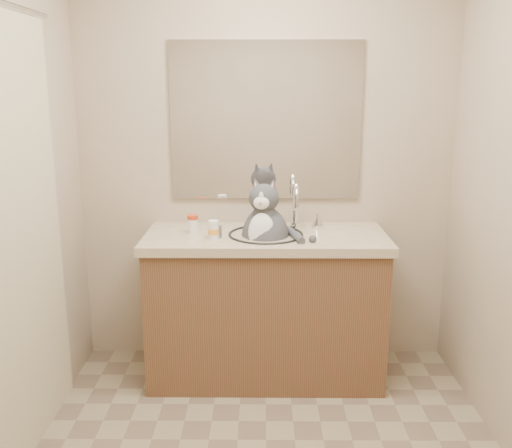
# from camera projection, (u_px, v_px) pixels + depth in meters

# --- Properties ---
(room) EXTENTS (2.22, 2.52, 2.42)m
(room) POSITION_uv_depth(u_px,v_px,m) (268.00, 209.00, 2.14)
(room) COLOR gray
(room) RESTS_ON ground
(vanity) EXTENTS (1.34, 0.59, 1.12)m
(vanity) POSITION_uv_depth(u_px,v_px,m) (266.00, 303.00, 3.26)
(vanity) COLOR brown
(vanity) RESTS_ON ground
(mirror) EXTENTS (1.10, 0.02, 0.90)m
(mirror) POSITION_uv_depth(u_px,v_px,m) (266.00, 121.00, 3.28)
(mirror) COLOR white
(mirror) RESTS_ON room
(shower_curtain) EXTENTS (0.02, 1.30, 1.93)m
(shower_curtain) POSITION_uv_depth(u_px,v_px,m) (6.00, 245.00, 2.29)
(shower_curtain) COLOR beige
(shower_curtain) RESTS_ON ground
(cat) EXTENTS (0.37, 0.36, 0.53)m
(cat) POSITION_uv_depth(u_px,v_px,m) (265.00, 233.00, 3.12)
(cat) COLOR #424247
(cat) RESTS_ON vanity
(pill_bottle_redcap) EXTENTS (0.06, 0.06, 0.10)m
(pill_bottle_redcap) POSITION_uv_depth(u_px,v_px,m) (193.00, 224.00, 3.16)
(pill_bottle_redcap) COLOR white
(pill_bottle_redcap) RESTS_ON vanity
(pill_bottle_orange) EXTENTS (0.07, 0.07, 0.10)m
(pill_bottle_orange) POSITION_uv_depth(u_px,v_px,m) (213.00, 230.00, 3.05)
(pill_bottle_orange) COLOR white
(pill_bottle_orange) RESTS_ON vanity
(grey_canister) EXTENTS (0.05, 0.05, 0.07)m
(grey_canister) POSITION_uv_depth(u_px,v_px,m) (218.00, 232.00, 3.08)
(grey_canister) COLOR slate
(grey_canister) RESTS_ON vanity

